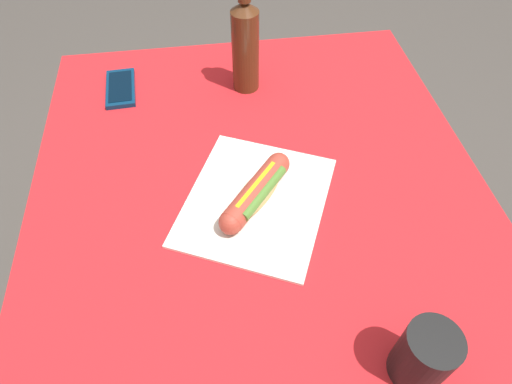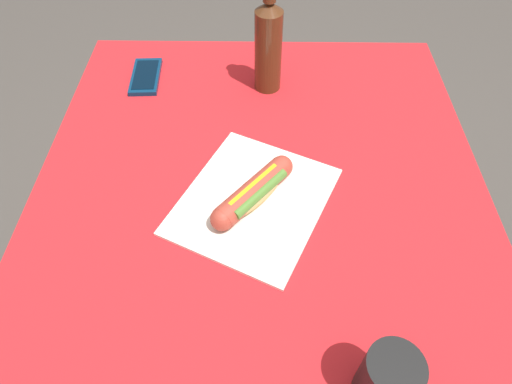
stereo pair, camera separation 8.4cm
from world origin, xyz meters
TOP-DOWN VIEW (x-y plane):
  - ground_plane at (0.00, 0.00)m, footprint 6.00×6.00m
  - dining_table at (0.00, 0.00)m, footprint 1.10×0.92m
  - paper_wrapper at (0.02, -0.01)m, footprint 0.39×0.37m
  - hot_dog at (0.02, -0.01)m, footprint 0.18×0.16m
  - cell_phone at (-0.38, -0.29)m, footprint 0.15×0.08m
  - soda_bottle at (-0.35, 0.02)m, footprint 0.06×0.06m
  - drinking_cup at (0.37, 0.17)m, footprint 0.08×0.08m

SIDE VIEW (x-z plane):
  - ground_plane at x=0.00m, z-range 0.00..0.00m
  - dining_table at x=0.00m, z-range 0.24..1.01m
  - paper_wrapper at x=0.02m, z-range 0.76..0.77m
  - cell_phone at x=-0.38m, z-range 0.76..0.78m
  - hot_dog at x=0.02m, z-range 0.77..0.82m
  - drinking_cup at x=0.37m, z-range 0.76..0.88m
  - soda_bottle at x=-0.35m, z-range 0.75..1.01m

